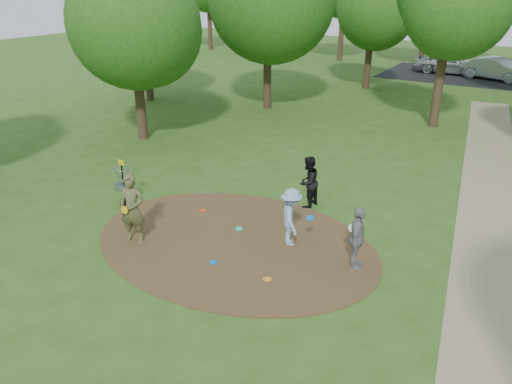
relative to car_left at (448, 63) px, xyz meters
The scene contains 16 objects.
ground 30.37m from the car_left, 88.98° to the right, with size 100.00×100.00×0.00m, color #2D5119.
dirt_clearing 30.37m from the car_left, 88.98° to the right, with size 8.40×8.40×0.02m, color #47301C.
footpath 29.23m from the car_left, 76.06° to the right, with size 2.00×40.00×0.01m, color #8C7A5B.
parking_lot 2.69m from the car_left, ahead, with size 14.00×8.00×0.01m, color black.
player_observer_with_disc 31.81m from the car_left, 93.41° to the right, with size 0.86×0.72×2.02m.
player_throwing_with_disc 29.68m from the car_left, 86.24° to the right, with size 1.29×1.23×1.67m.
player_walking_with_disc 27.14m from the car_left, 87.35° to the right, with size 0.74×0.90×1.70m.
player_waiting_with_disc 30.11m from the car_left, 82.48° to the right, with size 0.65×1.06×1.69m.
disc_ground_cyan 29.66m from the car_left, 89.53° to the right, with size 0.22×0.22×0.02m, color #1BDDD2.
disc_ground_blue 31.59m from the car_left, 88.73° to the right, with size 0.22×0.22×0.02m, color blue.
disc_ground_red 29.25m from the car_left, 92.79° to the right, with size 0.22×0.22×0.02m, color #DE4216.
car_left is the anchor object (origin of this frame).
car_right 3.55m from the car_left, 12.43° to the right, with size 1.66×4.76×1.57m, color #B0B2B8.
disc_ground_orange 31.63m from the car_left, 85.82° to the right, with size 0.22×0.22×0.02m, color orange.
disc_golf_basket 30.32m from the car_left, 97.51° to the right, with size 0.63×0.63×1.54m.
tree_ring 21.73m from the car_left, 88.76° to the right, with size 37.09×45.23×8.95m.
Camera 1 is at (6.93, -10.27, 6.95)m, focal length 35.00 mm.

